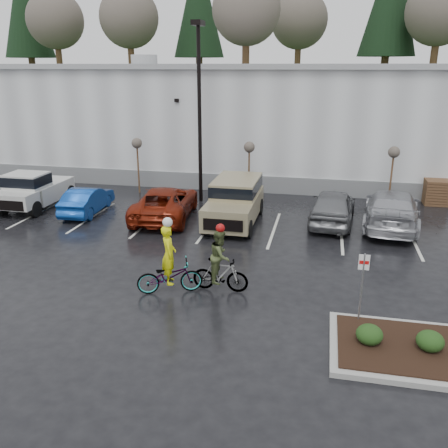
% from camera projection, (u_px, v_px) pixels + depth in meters
% --- Properties ---
extents(ground, '(120.00, 120.00, 0.00)m').
position_uv_depth(ground, '(228.00, 314.00, 14.29)').
color(ground, black).
rests_on(ground, ground).
extents(warehouse, '(60.50, 15.50, 7.20)m').
position_uv_depth(warehouse, '(291.00, 117.00, 33.52)').
color(warehouse, '#BBBEC0').
rests_on(warehouse, ground).
extents(wooded_ridge, '(80.00, 25.00, 6.00)m').
position_uv_depth(wooded_ridge, '(306.00, 102.00, 55.05)').
color(wooded_ridge, '#233D19').
rests_on(wooded_ridge, ground).
extents(lamppost, '(0.50, 1.00, 9.22)m').
position_uv_depth(lamppost, '(199.00, 95.00, 24.40)').
color(lamppost, black).
rests_on(lamppost, ground).
extents(sapling_west, '(0.60, 0.60, 3.20)m').
position_uv_depth(sapling_west, '(137.00, 146.00, 27.06)').
color(sapling_west, '#512E20').
rests_on(sapling_west, ground).
extents(sapling_mid, '(0.60, 0.60, 3.20)m').
position_uv_depth(sapling_mid, '(249.00, 150.00, 25.77)').
color(sapling_mid, '#512E20').
rests_on(sapling_mid, ground).
extents(sapling_east, '(0.60, 0.60, 3.20)m').
position_uv_depth(sapling_east, '(394.00, 155.00, 24.29)').
color(sapling_east, '#512E20').
rests_on(sapling_east, ground).
extents(pallet_stack_a, '(1.20, 1.20, 1.35)m').
position_uv_depth(pallet_stack_a, '(436.00, 192.00, 25.37)').
color(pallet_stack_a, '#512E20').
rests_on(pallet_stack_a, ground).
extents(shrub_a, '(0.70, 0.70, 0.52)m').
position_uv_depth(shrub_a, '(369.00, 334.00, 12.44)').
color(shrub_a, black).
rests_on(shrub_a, curb_island).
extents(shrub_b, '(0.70, 0.70, 0.52)m').
position_uv_depth(shrub_b, '(430.00, 341.00, 12.15)').
color(shrub_b, black).
rests_on(shrub_b, curb_island).
extents(fire_lane_sign, '(0.30, 0.05, 2.20)m').
position_uv_depth(fire_lane_sign, '(362.00, 280.00, 13.28)').
color(fire_lane_sign, gray).
rests_on(fire_lane_sign, ground).
extents(pickup_white, '(2.10, 5.20, 1.96)m').
position_uv_depth(pickup_white, '(38.00, 188.00, 24.98)').
color(pickup_white, silver).
rests_on(pickup_white, ground).
extents(car_blue, '(1.70, 4.12, 1.33)m').
position_uv_depth(car_blue, '(87.00, 200.00, 23.89)').
color(car_blue, '#0D3C97').
rests_on(car_blue, ground).
extents(car_red, '(3.12, 5.77, 1.54)m').
position_uv_depth(car_red, '(165.00, 202.00, 23.10)').
color(car_red, maroon).
rests_on(car_red, ground).
extents(suv_tan, '(2.20, 5.10, 2.06)m').
position_uv_depth(suv_tan, '(234.00, 203.00, 22.13)').
color(suv_tan, gray).
rests_on(suv_tan, ground).
extents(car_grey, '(2.35, 4.96, 1.64)m').
position_uv_depth(car_grey, '(333.00, 206.00, 22.27)').
color(car_grey, slate).
rests_on(car_grey, ground).
extents(car_far_silver, '(3.06, 6.10, 1.70)m').
position_uv_depth(car_far_silver, '(392.00, 209.00, 21.81)').
color(car_far_silver, '#ACAEB4').
rests_on(car_far_silver, ground).
extents(cyclist_hivis, '(2.26, 1.48, 2.59)m').
position_uv_depth(cyclist_hivis, '(169.00, 270.00, 15.43)').
color(cyclist_hivis, '#3F3F44').
rests_on(cyclist_hivis, ground).
extents(cyclist_olive, '(1.81, 0.87, 2.34)m').
position_uv_depth(cyclist_olive, '(220.00, 267.00, 15.53)').
color(cyclist_olive, '#3F3F44').
rests_on(cyclist_olive, ground).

